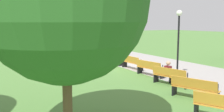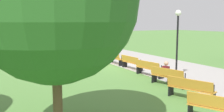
{
  "view_description": "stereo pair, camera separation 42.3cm",
  "coord_description": "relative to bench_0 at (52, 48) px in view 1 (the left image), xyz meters",
  "views": [
    {
      "loc": [
        14.64,
        -9.01,
        3.09
      ],
      "look_at": [
        -0.0,
        -0.94,
        0.8
      ],
      "focal_mm": 39.97,
      "sensor_mm": 36.0,
      "label": 1
    },
    {
      "loc": [
        14.84,
        -8.64,
        3.09
      ],
      "look_at": [
        -0.0,
        -0.94,
        0.8
      ],
      "focal_mm": 39.97,
      "sensor_mm": 36.0,
      "label": 2
    }
  ],
  "objects": [
    {
      "name": "person_seated",
      "position": [
        15.22,
        1.67,
        0.16
      ],
      "size": [
        0.43,
        0.58,
        1.2
      ],
      "rotation": [
        0.0,
        0.0,
        0.26
      ],
      "color": "maroon",
      "rests_on": "ground"
    },
    {
      "name": "bench_5",
      "position": [
        10.96,
        2.26,
        0.0
      ],
      "size": [
        1.91,
        0.57,
        0.89
      ],
      "rotation": [
        0.0,
        0.0,
        0.05
      ],
      "color": "orange",
      "rests_on": "ground"
    },
    {
      "name": "bench_7",
      "position": [
        15.42,
        1.57,
        0.0
      ],
      "size": [
        1.95,
        0.93,
        0.89
      ],
      "rotation": [
        0.0,
        0.0,
        0.26
      ],
      "color": "orange",
      "rests_on": "ground"
    },
    {
      "name": "ground_plane",
      "position": [
        9.83,
        2.36,
        -0.48
      ],
      "size": [
        120.0,
        120.0,
        0.0
      ],
      "primitive_type": "plane",
      "color": "#54843D"
    },
    {
      "name": "bench_8",
      "position": [
        17.58,
        0.89,
        0.0
      ],
      "size": [
        1.93,
        1.1,
        0.89
      ],
      "rotation": [
        0.0,
        0.0,
        0.36
      ],
      "color": "orange",
      "rests_on": "ground"
    },
    {
      "name": "tree_1",
      "position": [
        18.43,
        -4.65,
        3.15
      ],
      "size": [
        4.21,
        4.21,
        5.73
      ],
      "color": "brown",
      "rests_on": "ground"
    },
    {
      "name": "bench_2",
      "position": [
        4.23,
        1.57,
        0.0
      ],
      "size": [
        1.95,
        0.93,
        0.89
      ],
      "rotation": [
        0.0,
        0.0,
        -0.26
      ],
      "color": "orange",
      "rests_on": "ground"
    },
    {
      "name": "bench_6",
      "position": [
        13.21,
        2.03,
        0.0
      ],
      "size": [
        1.94,
        0.76,
        0.89
      ],
      "rotation": [
        0.0,
        0.0,
        0.15
      ],
      "color": "orange",
      "rests_on": "ground"
    },
    {
      "name": "bench_4",
      "position": [
        8.7,
        2.26,
        0.0
      ],
      "size": [
        1.91,
        0.57,
        0.89
      ],
      "rotation": [
        0.0,
        0.0,
        -0.05
      ],
      "color": "orange",
      "rests_on": "ground"
    },
    {
      "name": "lamp_post",
      "position": [
        14.3,
        3.1,
        2.14
      ],
      "size": [
        0.32,
        0.32,
        3.73
      ],
      "color": "black",
      "rests_on": "ground"
    },
    {
      "name": "bench_1",
      "position": [
        2.08,
        0.89,
        0.0
      ],
      "size": [
        1.93,
        1.1,
        0.89
      ],
      "rotation": [
        0.0,
        0.0,
        -0.36
      ],
      "color": "orange",
      "rests_on": "ground"
    },
    {
      "name": "path_paving",
      "position": [
        9.83,
        4.88,
        -0.47
      ],
      "size": [
        34.56,
        5.73,
        0.01
      ],
      "primitive_type": "cube",
      "color": "#A39E99",
      "rests_on": "ground"
    },
    {
      "name": "bench_0",
      "position": [
        0.0,
        0.0,
        0.0
      ],
      "size": [
        1.9,
        1.26,
        0.89
      ],
      "rotation": [
        0.0,
        0.0,
        -0.46
      ],
      "color": "orange",
      "rests_on": "ground"
    },
    {
      "name": "bench_3",
      "position": [
        6.45,
        2.03,
        0.0
      ],
      "size": [
        1.94,
        0.76,
        0.89
      ],
      "rotation": [
        0.0,
        0.0,
        -0.15
      ],
      "color": "orange",
      "rests_on": "ground"
    }
  ]
}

